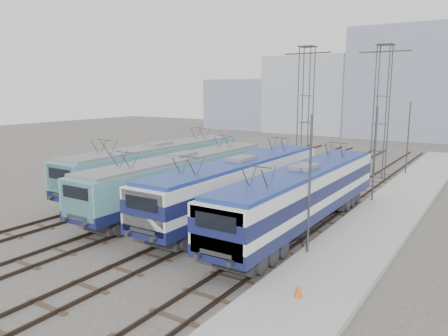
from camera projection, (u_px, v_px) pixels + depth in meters
ground at (148, 237)px, 24.31m from camera, size 160.00×160.00×0.00m
platform at (373, 228)px, 25.43m from camera, size 4.00×70.00×0.30m
locomotive_far_left at (158, 164)px, 34.54m from camera, size 2.93×18.53×3.49m
locomotive_center_left at (181, 177)px, 29.89m from camera, size 2.82×17.81×3.35m
locomotive_center_right at (239, 182)px, 27.74m from camera, size 2.87×18.12×3.41m
locomotive_far_right at (302, 193)px, 24.90m from camera, size 2.86×18.05×3.39m
catenary_tower_west at (306, 105)px, 41.29m from camera, size 4.50×1.20×12.00m
catenary_tower_east at (382, 106)px, 39.46m from camera, size 4.50×1.20×12.00m
mast_front at (309, 188)px, 20.73m from camera, size 0.12×0.12×7.00m
mast_mid at (375, 156)px, 30.64m from camera, size 0.12×0.12×7.00m
mast_rear at (408, 140)px, 40.55m from camera, size 0.12×0.12×7.00m
safety_cone at (299, 290)px, 16.65m from camera, size 0.33×0.33×0.56m
building_west at (319, 95)px, 81.74m from camera, size 18.00×12.00×14.00m
building_center at (423, 84)px, 71.75m from camera, size 22.00×14.00×18.00m
building_far_west at (245, 104)px, 90.66m from camera, size 14.00×10.00×10.00m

